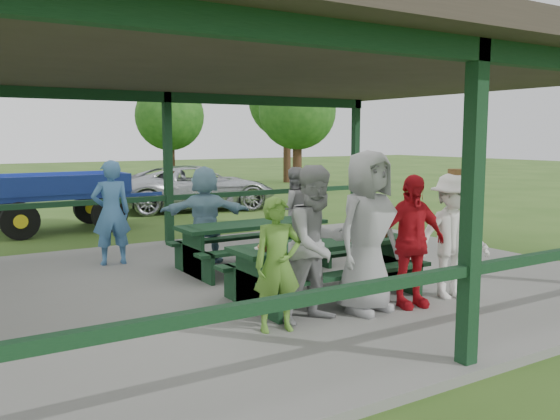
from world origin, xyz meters
TOP-DOWN VIEW (x-y plane):
  - ground at (0.00, 0.00)m, footprint 90.00×90.00m
  - concrete_slab at (0.00, 0.00)m, footprint 10.00×8.00m
  - pavilion_structure at (0.00, 0.00)m, footprint 10.60×8.60m
  - picnic_table_near at (0.22, -1.20)m, footprint 2.57×1.39m
  - picnic_table_far at (0.26, 0.80)m, footprint 2.45×1.39m
  - table_setting at (0.12, -1.16)m, footprint 2.24×0.45m
  - contestant_green at (-1.03, -2.05)m, footprint 0.61×0.48m
  - contestant_grey_left at (-0.47, -2.02)m, footprint 0.94×0.77m
  - contestant_grey_mid at (0.28, -2.02)m, footprint 1.05×0.78m
  - contestant_red at (0.88, -2.13)m, footprint 1.04×0.57m
  - contestant_white_fedora at (1.64, -2.13)m, footprint 1.20×0.88m
  - spectator_lblue at (-0.19, 1.66)m, footprint 1.59×1.07m
  - spectator_blue at (-1.59, 2.32)m, footprint 0.67×0.47m
  - spectator_grey at (1.57, 1.61)m, footprint 0.89×0.77m
  - pickup_truck at (2.99, 9.13)m, footprint 5.16×3.00m
  - farm_trailer at (-1.49, 7.10)m, footprint 4.19×1.91m
  - tree_mid at (5.01, 16.40)m, footprint 2.89×2.89m
  - tree_right at (8.55, 12.01)m, footprint 3.02×3.02m
  - tree_far_right at (11.10, 16.74)m, footprint 3.69×3.69m

SIDE VIEW (x-z plane):
  - ground at x=0.00m, z-range 0.00..0.00m
  - concrete_slab at x=0.00m, z-range 0.00..0.10m
  - picnic_table_far at x=0.26m, z-range 0.20..0.95m
  - picnic_table_near at x=0.22m, z-range 0.20..0.95m
  - pickup_truck at x=2.99m, z-range 0.00..1.35m
  - farm_trailer at x=-1.49m, z-range -0.01..1.46m
  - contestant_green at x=-1.03m, z-range 0.10..1.59m
  - table_setting at x=0.12m, z-range 0.83..0.93m
  - spectator_grey at x=1.57m, z-range 0.10..1.68m
  - spectator_lblue at x=-0.19m, z-range 0.10..1.74m
  - contestant_white_fedora at x=1.64m, z-range 0.08..1.79m
  - contestant_red at x=0.88m, z-range 0.10..1.77m
  - spectator_blue at x=-1.59m, z-range 0.10..1.85m
  - contestant_grey_left at x=-0.47m, z-range 0.10..1.92m
  - contestant_grey_mid at x=0.28m, z-range 0.10..2.08m
  - tree_mid at x=5.01m, z-range 0.79..5.30m
  - pavilion_structure at x=0.00m, z-range 1.55..4.79m
  - tree_right at x=8.55m, z-range 0.83..5.55m
  - tree_far_right at x=11.10m, z-range 1.02..6.78m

